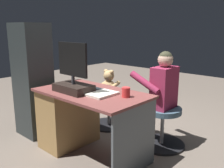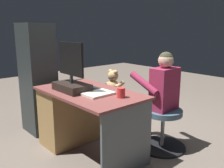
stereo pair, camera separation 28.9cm
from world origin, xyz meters
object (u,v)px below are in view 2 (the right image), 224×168
Objects in this scene: keyboard at (89,88)px; desk at (74,114)px; computer_mouse at (72,83)px; visitor_chair at (163,126)px; monitor at (71,78)px; cup at (121,93)px; teddy_bear at (114,83)px; office_chair_teddy at (113,108)px; person at (157,92)px; tv_remote at (72,84)px.

desk is at bearing 16.66° from keyboard.
computer_mouse reaches higher than visitor_chair.
monitor is 0.59m from cup.
monitor reaches higher than teddy_bear.
office_chair_teddy is (0.83, -0.64, -0.50)m from cup.
visitor_chair is (-0.86, -0.67, -0.47)m from computer_mouse.
keyboard is 0.96m from visitor_chair.
desk is 2.23× the size of visitor_chair.
visitor_chair is at bearing -95.37° from cup.
visitor_chair is at bearing -142.02° from computer_mouse.
cup is (-0.54, -0.22, -0.09)m from monitor.
person is (0.04, -0.63, -0.11)m from cup.
keyboard is 0.49m from cup.
person is at bearing -85.92° from cup.
monitor reaches higher than keyboard.
office_chair_teddy is at bearing -1.19° from visitor_chair.
keyboard is at bearing 55.88° from person.
keyboard is 1.20× the size of teddy_bear.
keyboard is 0.80× the size of office_chair_teddy.
monitor reaches higher than visitor_chair.
desk is 0.52m from monitor.
monitor is 0.99× the size of office_chair_teddy.
visitor_chair is at bearing -114.21° from tv_remote.
teddy_bear reaches higher than visitor_chair.
desk is 1.02m from person.
teddy_bear is at bearing -87.58° from computer_mouse.
computer_mouse reaches higher than tv_remote.
desk reaches higher than office_chair_teddy.
tv_remote is 0.27× the size of visitor_chair.
monitor is 0.95m from teddy_bear.
keyboard is at bearing -106.33° from monitor.
desk is 0.81m from cup.
keyboard is 4.27× the size of cup.
desk is 0.75m from office_chair_teddy.
cup is at bearing -158.07° from monitor.
keyboard is at bearing 50.00° from visitor_chair.
teddy_bear is 0.96m from visitor_chair.
cup is at bearing -172.65° from desk.
person is at bearing 177.89° from teddy_bear.
teddy_bear is at bearing -2.11° from person.
keyboard reaches higher than desk.
computer_mouse is 1.19m from visitor_chair.
person reaches higher than computer_mouse.
computer_mouse is at bearing 37.98° from visitor_chair.
tv_remote is 0.84m from office_chair_teddy.
person is at bearing 178.81° from office_chair_teddy.
cup is at bearing -177.18° from keyboard.
office_chair_teddy is 0.95× the size of visitor_chair.
cup is at bearing 142.41° from office_chair_teddy.
cup reaches higher than visitor_chair.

